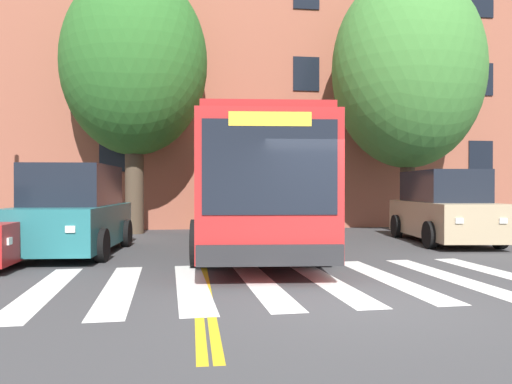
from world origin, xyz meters
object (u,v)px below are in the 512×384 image
object	(u,v)px
city_bus	(253,186)
street_tree_curbside_small	(134,65)
car_teal_near_lane	(74,212)
street_tree_curbside_large	(408,71)
car_navy_behind_bus	(226,200)
car_tan_far_lane	(443,208)

from	to	relation	value
city_bus	street_tree_curbside_small	bearing A→B (deg)	130.41
car_teal_near_lane	street_tree_curbside_large	xyz separation A→B (m)	(10.94, 4.58, 4.96)
city_bus	car_navy_behind_bus	xyz separation A→B (m)	(-0.09, 9.96, -0.65)
car_teal_near_lane	street_tree_curbside_small	distance (m)	7.54
car_teal_near_lane	car_tan_far_lane	bearing A→B (deg)	6.85
city_bus	car_navy_behind_bus	distance (m)	9.98
car_navy_behind_bus	car_tan_far_lane	bearing A→B (deg)	-58.39
car_navy_behind_bus	street_tree_curbside_small	bearing A→B (deg)	-124.17
car_teal_near_lane	car_tan_far_lane	distance (m)	10.66
city_bus	street_tree_curbside_small	size ratio (longest dim) A/B	1.25
car_teal_near_lane	street_tree_curbside_large	size ratio (longest dim) A/B	0.50
car_teal_near_lane	street_tree_curbside_small	world-z (taller)	street_tree_curbside_small
street_tree_curbside_small	car_navy_behind_bus	bearing A→B (deg)	55.83
car_navy_behind_bus	street_tree_curbside_small	size ratio (longest dim) A/B	0.55
car_teal_near_lane	street_tree_curbside_small	bearing A→B (deg)	80.80
city_bus	car_teal_near_lane	world-z (taller)	city_bus
city_bus	car_navy_behind_bus	size ratio (longest dim) A/B	2.28
city_bus	car_tan_far_lane	distance (m)	5.93
car_tan_far_lane	car_navy_behind_bus	bearing A→B (deg)	121.61
street_tree_curbside_large	street_tree_curbside_small	bearing A→B (deg)	174.85
street_tree_curbside_large	car_teal_near_lane	bearing A→B (deg)	-157.26
car_teal_near_lane	car_navy_behind_bus	size ratio (longest dim) A/B	0.93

